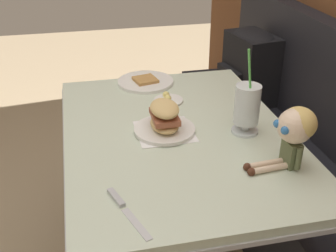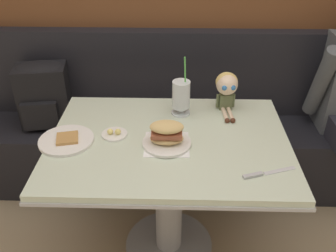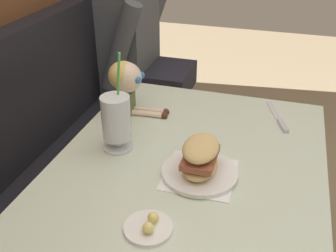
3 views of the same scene
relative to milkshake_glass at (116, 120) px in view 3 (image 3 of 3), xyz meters
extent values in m
cube|color=black|center=(-0.05, 0.35, -0.62)|extent=(2.60, 0.48, 0.45)
cube|color=beige|center=(-0.05, -0.24, -0.12)|extent=(1.10, 0.80, 0.03)
cube|color=#B7BABF|center=(-0.05, -0.24, -0.14)|extent=(1.11, 0.81, 0.02)
cylinder|color=silver|center=(0.00, 0.00, -0.10)|extent=(0.10, 0.10, 0.01)
cylinder|color=silver|center=(0.00, 0.00, -0.08)|extent=(0.03, 0.03, 0.03)
cylinder|color=silver|center=(0.00, 0.00, 0.01)|extent=(0.09, 0.09, 0.14)
cylinder|color=#ADE0A8|center=(0.00, 0.00, 0.00)|extent=(0.08, 0.08, 0.13)
cylinder|color=#51B74C|center=(0.02, -0.01, 0.10)|extent=(0.02, 0.04, 0.22)
cube|color=white|center=(-0.06, -0.28, -0.10)|extent=(0.20, 0.20, 0.00)
cylinder|color=white|center=(-0.06, -0.28, -0.09)|extent=(0.22, 0.22, 0.01)
ellipsoid|color=tan|center=(-0.06, -0.28, -0.07)|extent=(0.15, 0.10, 0.04)
cube|color=#995138|center=(-0.06, -0.28, -0.04)|extent=(0.14, 0.09, 0.02)
ellipsoid|color=tan|center=(-0.06, -0.28, -0.01)|extent=(0.15, 0.10, 0.04)
cylinder|color=white|center=(-0.31, -0.21, -0.10)|extent=(0.12, 0.12, 0.01)
sphere|color=#F4E07A|center=(-0.33, -0.22, -0.08)|extent=(0.03, 0.03, 0.03)
sphere|color=#F4E07A|center=(-0.29, -0.22, -0.08)|extent=(0.03, 0.03, 0.03)
cube|color=silver|center=(0.40, -0.46, -0.10)|extent=(0.14, 0.06, 0.00)
cube|color=#B2B5BA|center=(0.29, -0.50, -0.10)|extent=(0.09, 0.04, 0.01)
cube|color=#5B6642|center=(0.23, 0.06, -0.06)|extent=(0.07, 0.04, 0.08)
sphere|color=beige|center=(0.23, 0.06, 0.04)|extent=(0.11, 0.11, 0.11)
ellipsoid|color=#D8B766|center=(0.23, 0.07, 0.05)|extent=(0.12, 0.11, 0.10)
sphere|color=#2D6BB2|center=(0.21, 0.01, 0.04)|extent=(0.03, 0.03, 0.03)
sphere|color=#2D6BB2|center=(0.26, 0.01, 0.04)|extent=(0.03, 0.03, 0.03)
cylinder|color=beige|center=(0.22, -0.02, -0.09)|extent=(0.03, 0.12, 0.02)
cylinder|color=beige|center=(0.25, -0.02, -0.09)|extent=(0.03, 0.12, 0.02)
sphere|color=#4C2819|center=(0.23, -0.08, -0.09)|extent=(0.03, 0.03, 0.03)
sphere|color=#4C2819|center=(0.26, -0.08, -0.09)|extent=(0.03, 0.03, 0.03)
cylinder|color=#5B6642|center=(0.19, 0.06, -0.06)|extent=(0.02, 0.02, 0.07)
cylinder|color=#5B6642|center=(0.27, 0.06, -0.06)|extent=(0.02, 0.02, 0.07)
cube|color=#4C5156|center=(1.05, 0.38, -0.10)|extent=(0.38, 0.24, 0.58)
cube|color=#23232D|center=(1.05, 0.20, -0.32)|extent=(0.34, 0.36, 0.14)
cylinder|color=#4C5156|center=(0.82, 0.33, -0.07)|extent=(0.09, 0.25, 0.48)
cylinder|color=#4C5156|center=(1.28, 0.33, -0.07)|extent=(0.09, 0.25, 0.48)
camera|label=1|loc=(1.27, -0.56, 0.66)|focal=46.40mm
camera|label=2|loc=(-0.02, -1.67, 0.86)|focal=40.07mm
camera|label=3|loc=(-0.96, -0.46, 0.60)|focal=42.37mm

